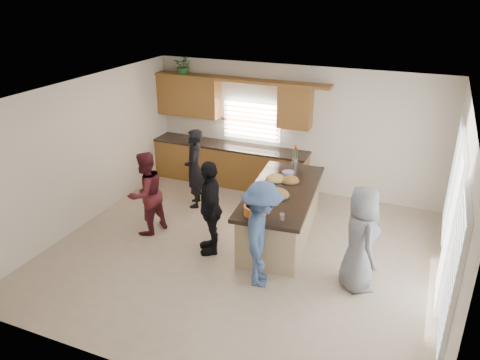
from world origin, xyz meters
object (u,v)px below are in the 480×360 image
at_px(salad_bowl, 255,210).
at_px(woman_right_front, 360,239).
at_px(woman_left_front, 210,207).
at_px(woman_left_back, 194,168).
at_px(island, 281,215).
at_px(woman_right_back, 262,235).
at_px(woman_left_mid, 146,193).

relative_size(salad_bowl, woman_right_front, 0.21).
height_order(salad_bowl, woman_left_front, woman_left_front).
bearing_deg(woman_right_front, woman_left_back, 37.80).
relative_size(island, woman_right_back, 1.63).
bearing_deg(woman_left_front, island, 103.91).
height_order(island, woman_right_front, woman_right_front).
bearing_deg(woman_left_mid, woman_left_front, 100.57).
bearing_deg(salad_bowl, woman_left_back, 140.42).
bearing_deg(woman_left_back, woman_left_mid, -35.31).
xyz_separation_m(woman_left_mid, woman_right_back, (2.54, -0.69, 0.06)).
distance_m(island, woman_right_front, 1.90).
bearing_deg(woman_right_back, woman_right_front, -86.16).
height_order(woman_left_mid, woman_right_front, woman_right_front).
xyz_separation_m(woman_left_back, woman_right_back, (2.25, -2.05, 0.02)).
relative_size(salad_bowl, woman_left_mid, 0.23).
distance_m(salad_bowl, woman_left_front, 0.90).
xyz_separation_m(woman_left_back, woman_right_front, (3.65, -1.57, 0.01)).
distance_m(woman_left_back, woman_right_back, 3.04).
xyz_separation_m(woman_left_front, woman_right_back, (1.14, -0.54, 0.01)).
distance_m(woman_left_front, woman_right_back, 1.27).
bearing_deg(woman_right_front, woman_right_back, 79.85).
relative_size(island, woman_left_mid, 1.75).
relative_size(island, salad_bowl, 7.79).
distance_m(island, salad_bowl, 1.22).
height_order(island, woman_right_back, woman_right_back).
bearing_deg(island, woman_right_back, -89.31).
bearing_deg(woman_right_front, woman_left_mid, 58.03).
xyz_separation_m(salad_bowl, woman_right_front, (1.68, 0.06, -0.19)).
height_order(island, woman_left_back, woman_left_back).
bearing_deg(woman_left_front, woman_left_back, -173.62).
bearing_deg(woman_left_back, woman_left_front, 13.00).
relative_size(woman_left_back, woman_left_mid, 1.05).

